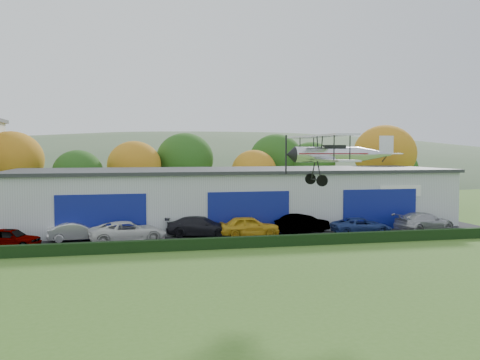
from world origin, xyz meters
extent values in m
plane|color=#426A21|center=(0.00, 0.00, 0.00)|extent=(300.00, 300.00, 0.00)
cube|color=black|center=(3.00, 21.00, 0.03)|extent=(48.00, 9.00, 0.05)
cube|color=black|center=(3.00, 16.20, 0.40)|extent=(46.00, 0.60, 0.80)
cube|color=#B2B7BC|center=(5.00, 28.00, 2.50)|extent=(40.00, 12.00, 5.00)
cube|color=#2D3033|center=(5.00, 28.00, 5.15)|extent=(40.60, 12.60, 0.30)
cube|color=navy|center=(-7.00, 21.95, 1.80)|extent=(7.00, 0.12, 3.60)
cube|color=navy|center=(5.00, 21.95, 1.80)|extent=(7.00, 0.12, 3.60)
cube|color=navy|center=(17.00, 21.95, 1.80)|extent=(7.00, 0.12, 3.60)
cylinder|color=#3D2614|center=(-17.00, 40.00, 1.57)|extent=(0.36, 0.36, 3.15)
ellipsoid|color=#B95A16|center=(-17.00, 40.00, 6.03)|extent=(6.84, 6.84, 6.16)
cylinder|color=#3D2614|center=(-10.00, 38.00, 1.22)|extent=(0.36, 0.36, 2.45)
ellipsoid|color=#1E4C14|center=(-10.00, 38.00, 4.69)|extent=(5.32, 5.32, 4.79)
cylinder|color=#3D2614|center=(-4.00, 40.00, 1.40)|extent=(0.36, 0.36, 2.80)
ellipsoid|color=#B95A16|center=(-4.00, 40.00, 5.36)|extent=(6.08, 6.08, 5.47)
cylinder|color=#3D2614|center=(2.00, 42.00, 1.57)|extent=(0.36, 0.36, 3.15)
ellipsoid|color=#1E4C14|center=(2.00, 42.00, 6.03)|extent=(6.84, 6.84, 6.16)
cylinder|color=#3D2614|center=(10.00, 40.00, 1.22)|extent=(0.36, 0.36, 2.45)
ellipsoid|color=#B95A16|center=(10.00, 40.00, 4.69)|extent=(5.32, 5.32, 4.79)
cylinder|color=#3D2614|center=(18.00, 42.00, 1.40)|extent=(0.36, 0.36, 2.80)
ellipsoid|color=#1E4C14|center=(18.00, 42.00, 5.36)|extent=(6.08, 6.08, 5.47)
cylinder|color=#3D2614|center=(26.00, 38.00, 1.75)|extent=(0.36, 0.36, 3.50)
ellipsoid|color=#B95A16|center=(26.00, 38.00, 6.70)|extent=(7.60, 7.60, 6.84)
cylinder|color=#3D2614|center=(30.00, 42.00, 1.22)|extent=(0.36, 0.36, 2.45)
ellipsoid|color=#1E4C14|center=(30.00, 42.00, 4.69)|extent=(5.32, 5.32, 4.79)
cylinder|color=#3D2614|center=(14.00, 44.00, 1.57)|extent=(0.36, 0.36, 3.15)
ellipsoid|color=#1E4C14|center=(14.00, 44.00, 6.03)|extent=(6.84, 6.84, 6.16)
ellipsoid|color=#4C6642|center=(20.00, 140.00, -15.40)|extent=(320.00, 196.00, 56.00)
ellipsoid|color=#4C6642|center=(90.00, 140.00, -9.90)|extent=(240.00, 126.00, 36.00)
imported|color=gray|center=(-13.23, 19.61, 0.77)|extent=(4.52, 2.91, 1.43)
imported|color=silver|center=(-8.84, 21.58, 0.76)|extent=(4.45, 1.90, 1.43)
imported|color=silver|center=(-4.95, 20.04, 0.85)|extent=(6.17, 3.65, 1.61)
imported|color=black|center=(0.86, 21.62, 0.86)|extent=(5.99, 3.79, 1.62)
imported|color=gold|center=(4.72, 20.62, 0.88)|extent=(5.01, 2.29, 1.67)
imported|color=gray|center=(9.57, 21.46, 0.85)|extent=(5.14, 3.28, 1.60)
imported|color=navy|center=(14.08, 19.58, 0.74)|extent=(5.11, 2.57, 1.39)
imported|color=silver|center=(20.17, 19.98, 0.87)|extent=(5.99, 3.45, 1.63)
cylinder|color=silver|center=(5.41, 6.10, 6.85)|extent=(3.58, 0.88, 0.85)
cone|color=silver|center=(8.23, 6.13, 6.85)|extent=(2.08, 0.87, 0.85)
cone|color=black|center=(3.39, 6.08, 6.85)|extent=(0.48, 0.85, 0.85)
cube|color=maroon|center=(5.69, 6.10, 6.90)|extent=(3.95, 0.91, 0.06)
cube|color=black|center=(5.88, 6.11, 7.25)|extent=(1.13, 0.58, 0.23)
cube|color=silver|center=(5.22, 6.10, 6.57)|extent=(1.25, 6.77, 0.09)
cube|color=silver|center=(5.04, 6.10, 7.84)|extent=(1.34, 7.15, 0.09)
cylinder|color=black|center=(4.83, 3.65, 7.21)|extent=(0.06, 0.06, 1.22)
cylinder|color=black|center=(5.67, 3.66, 7.21)|extent=(0.06, 0.06, 1.22)
cylinder|color=black|center=(4.78, 8.54, 7.21)|extent=(0.06, 0.06, 1.22)
cylinder|color=black|center=(5.62, 8.54, 7.21)|extent=(0.06, 0.06, 1.22)
cylinder|color=black|center=(5.04, 5.77, 7.51)|extent=(0.06, 0.20, 0.70)
cylinder|color=black|center=(5.03, 6.43, 7.51)|extent=(0.06, 0.20, 0.70)
cylinder|color=black|center=(4.85, 5.70, 6.05)|extent=(0.07, 0.65, 1.15)
cylinder|color=black|center=(4.84, 6.49, 6.05)|extent=(0.07, 0.65, 1.15)
cylinder|color=black|center=(4.85, 6.09, 5.49)|extent=(0.08, 1.79, 0.07)
cylinder|color=black|center=(4.86, 5.25, 5.49)|extent=(0.60, 0.14, 0.60)
cylinder|color=black|center=(4.84, 6.94, 5.49)|extent=(0.60, 0.14, 0.60)
cylinder|color=black|center=(8.89, 6.14, 6.62)|extent=(0.35, 0.06, 0.40)
cube|color=silver|center=(8.89, 6.14, 6.90)|extent=(0.87, 2.45, 0.06)
cube|color=silver|center=(8.98, 6.14, 7.37)|extent=(0.85, 0.07, 1.03)
cube|color=black|center=(3.14, 6.08, 6.85)|extent=(0.06, 0.11, 2.07)
camera|label=1|loc=(-5.32, -20.33, 7.11)|focal=39.07mm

